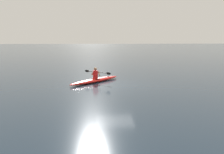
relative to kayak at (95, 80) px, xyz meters
The scene contains 3 objects.
ground_plane 1.62m from the kayak, 142.48° to the left, with size 160.00×160.00×0.00m, color #1E2D3D.
kayak is the anchor object (origin of this frame).
kayaker 0.46m from the kayak, 132.34° to the right, with size 1.80×1.64×0.76m.
Camera 1 is at (1.17, 17.44, 3.24)m, focal length 43.54 mm.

